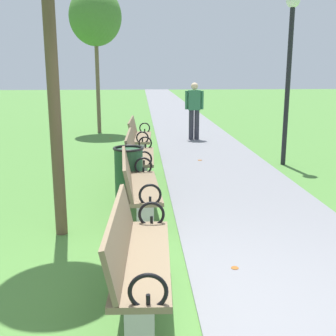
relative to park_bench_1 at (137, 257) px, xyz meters
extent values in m
plane|color=#4C7F38|center=(0.50, -0.13, -0.49)|extent=(80.00, 80.00, 0.00)
cube|color=slate|center=(1.65, 17.87, -0.48)|extent=(2.30, 44.00, 0.02)
cube|color=#7A664C|center=(0.05, 0.00, -0.01)|extent=(0.51, 1.62, 0.05)
cube|color=#7A664C|center=(-0.14, 0.01, 0.21)|extent=(0.19, 1.60, 0.40)
cube|color=#A8A59E|center=(0.08, 0.74, -0.26)|extent=(0.20, 0.13, 0.45)
torus|color=black|center=(0.08, -0.76, 0.10)|extent=(0.27, 0.04, 0.27)
cylinder|color=black|center=(0.08, -0.76, 0.02)|extent=(0.03, 0.03, 0.12)
torus|color=black|center=(0.14, 0.75, 0.10)|extent=(0.27, 0.04, 0.27)
cylinder|color=black|center=(0.14, 0.75, 0.02)|extent=(0.03, 0.03, 0.12)
cube|color=#7A664C|center=(0.05, 2.19, -0.01)|extent=(0.51, 1.62, 0.05)
cube|color=#7A664C|center=(-0.14, 2.18, 0.21)|extent=(0.19, 1.60, 0.40)
cube|color=#A8A59E|center=(0.09, 1.45, -0.26)|extent=(0.21, 0.13, 0.45)
cube|color=#A8A59E|center=(0.02, 2.93, -0.26)|extent=(0.21, 0.13, 0.45)
torus|color=black|center=(0.15, 1.43, 0.10)|extent=(0.27, 0.04, 0.27)
cylinder|color=black|center=(0.15, 1.43, 0.02)|extent=(0.03, 0.03, 0.12)
torus|color=black|center=(0.08, 2.95, 0.10)|extent=(0.27, 0.04, 0.27)
cylinder|color=black|center=(0.08, 2.95, 0.02)|extent=(0.03, 0.03, 0.12)
cube|color=#7A664C|center=(0.05, 4.21, -0.01)|extent=(0.48, 1.61, 0.05)
cube|color=#7A664C|center=(-0.14, 4.22, 0.21)|extent=(0.16, 1.60, 0.40)
cube|color=#A8A59E|center=(0.03, 3.47, -0.26)|extent=(0.20, 0.13, 0.45)
cube|color=#A8A59E|center=(0.07, 4.95, -0.26)|extent=(0.20, 0.13, 0.45)
torus|color=black|center=(0.09, 3.45, 0.10)|extent=(0.27, 0.04, 0.27)
cylinder|color=black|center=(0.09, 3.45, 0.02)|extent=(0.03, 0.03, 0.12)
torus|color=black|center=(0.13, 4.97, 0.10)|extent=(0.27, 0.04, 0.27)
cylinder|color=black|center=(0.13, 4.97, 0.02)|extent=(0.03, 0.03, 0.12)
cube|color=#7A664C|center=(0.05, 6.42, -0.01)|extent=(0.51, 1.62, 0.05)
cube|color=#7A664C|center=(-0.14, 6.42, 0.21)|extent=(0.19, 1.60, 0.40)
cube|color=#A8A59E|center=(0.02, 5.68, -0.26)|extent=(0.20, 0.13, 0.45)
cube|color=#A8A59E|center=(0.08, 7.16, -0.26)|extent=(0.20, 0.13, 0.45)
torus|color=black|center=(0.08, 5.65, 0.10)|extent=(0.27, 0.04, 0.27)
cylinder|color=black|center=(0.08, 5.65, 0.02)|extent=(0.03, 0.03, 0.12)
torus|color=black|center=(0.15, 7.17, 0.10)|extent=(0.27, 0.04, 0.27)
cylinder|color=black|center=(0.15, 7.17, 0.02)|extent=(0.03, 0.03, 0.12)
cylinder|color=brown|center=(-0.96, 1.80, 1.54)|extent=(0.14, 0.14, 4.06)
cylinder|color=brown|center=(-1.29, 10.52, 1.02)|extent=(0.12, 0.12, 3.02)
ellipsoid|color=#477A33|center=(-1.29, 10.52, 3.10)|extent=(1.61, 1.61, 1.77)
cylinder|color=#2D2D38|center=(1.50, 8.84, -0.04)|extent=(0.14, 0.14, 0.85)
cylinder|color=#2D2D38|center=(1.66, 8.84, -0.04)|extent=(0.14, 0.14, 0.85)
cube|color=#33724C|center=(1.58, 8.84, 0.66)|extent=(0.35, 0.23, 0.56)
sphere|color=beige|center=(1.58, 8.84, 1.05)|extent=(0.20, 0.20, 0.20)
cylinder|color=#33724C|center=(1.36, 8.85, 0.66)|extent=(0.09, 0.09, 0.52)
cylinder|color=#33724C|center=(1.80, 8.83, 0.66)|extent=(0.09, 0.09, 0.52)
cylinder|color=#234C2D|center=(-0.15, 3.18, -0.09)|extent=(0.44, 0.44, 0.80)
torus|color=black|center=(-0.15, 3.18, 0.33)|extent=(0.48, 0.48, 0.04)
cylinder|color=black|center=(3.11, 5.49, 1.11)|extent=(0.10, 0.10, 3.20)
sphere|color=white|center=(3.11, 5.49, 2.85)|extent=(0.28, 0.28, 0.28)
cylinder|color=#93511E|center=(0.11, 1.70, -0.48)|extent=(0.11, 0.11, 0.00)
cylinder|color=#93511E|center=(1.36, 5.93, -0.46)|extent=(0.11, 0.11, 0.00)
cylinder|color=#93511E|center=(-0.86, 9.33, -0.48)|extent=(0.09, 0.09, 0.00)
cylinder|color=#93511E|center=(0.99, 0.67, -0.46)|extent=(0.11, 0.11, 0.00)
cylinder|color=#AD6B23|center=(-0.01, 6.46, -0.48)|extent=(0.15, 0.15, 0.00)
cylinder|color=#93511E|center=(0.24, 8.18, -0.48)|extent=(0.08, 0.08, 0.00)
camera|label=1|loc=(0.05, -3.29, 1.53)|focal=45.43mm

